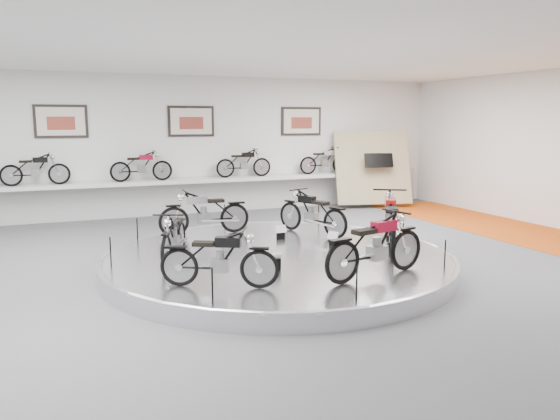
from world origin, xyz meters
name	(u,v)px	position (x,y,z in m)	size (l,w,h in m)	color
floor	(285,273)	(0.00, 0.00, 0.00)	(16.00, 16.00, 0.00)	#525255
ceiling	(285,43)	(0.00, 0.00, 4.00)	(16.00, 16.00, 0.00)	white
wall_back	(192,146)	(0.00, 7.00, 2.00)	(16.00, 16.00, 0.00)	silver
orange_carpet_strip	(560,241)	(6.80, 0.00, 0.01)	(2.40, 12.60, 0.01)	#BB6210
dado_band	(193,195)	(0.00, 6.98, 0.55)	(15.68, 0.04, 1.10)	#BCBCBA
display_platform	(278,261)	(0.00, 0.30, 0.15)	(6.40, 6.40, 0.30)	silver
platform_rim	(278,255)	(0.00, 0.30, 0.27)	(6.40, 6.40, 0.10)	#B2B2BA
shelf	(195,181)	(0.00, 6.70, 1.00)	(11.00, 0.55, 0.10)	silver
poster_left	(61,121)	(-3.50, 6.96, 2.70)	(1.35, 0.06, 0.88)	beige
poster_center	(191,121)	(0.00, 6.96, 2.70)	(1.35, 0.06, 0.88)	beige
poster_right	(301,121)	(3.50, 6.96, 2.70)	(1.35, 0.06, 0.88)	beige
display_panel	(372,168)	(5.60, 6.10, 1.25)	(2.40, 0.12, 2.40)	tan
shelf_bike_a	(35,171)	(-4.20, 6.70, 1.42)	(1.22, 0.42, 0.73)	black
shelf_bike_b	(141,168)	(-1.50, 6.70, 1.42)	(1.22, 0.42, 0.73)	maroon
shelf_bike_c	(244,165)	(1.50, 6.70, 1.42)	(1.22, 0.42, 0.73)	black
shelf_bike_d	(325,162)	(4.20, 6.70, 1.42)	(1.22, 0.42, 0.73)	silver
bike_a	(312,212)	(1.32, 1.61, 0.78)	(1.63, 0.57, 0.96)	black
bike_b	(205,212)	(-0.83, 2.44, 0.79)	(1.66, 0.59, 0.98)	silver
bike_c	(174,236)	(-1.88, 0.51, 0.74)	(1.51, 0.53, 0.89)	black
bike_d	(219,258)	(-1.59, -1.30, 0.74)	(1.49, 0.53, 0.88)	black
bike_e	(376,245)	(0.82, -1.71, 0.81)	(1.73, 0.61, 1.02)	maroon
bike_f	(390,221)	(2.04, -0.26, 0.86)	(1.89, 0.67, 1.11)	#B61714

